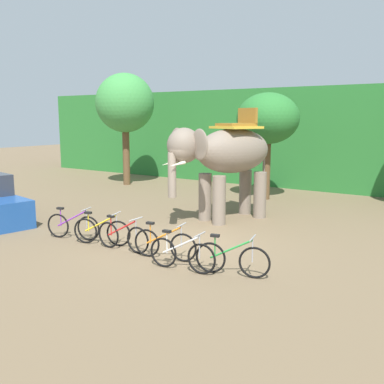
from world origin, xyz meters
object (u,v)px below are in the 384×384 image
at_px(bike_red, 123,236).
at_px(bike_green, 232,259).
at_px(tree_far_right, 125,104).
at_px(bike_yellow, 102,231).
at_px(tree_center, 268,119).
at_px(bike_white, 182,254).
at_px(elephant, 226,156).
at_px(bike_purple, 73,226).
at_px(bike_orange, 165,244).

relative_size(bike_red, bike_green, 1.02).
xyz_separation_m(tree_far_right, bike_yellow, (7.01, -8.70, -3.77)).
relative_size(tree_center, bike_yellow, 2.73).
relative_size(bike_white, bike_green, 1.02).
distance_m(bike_red, bike_white, 2.21).
bearing_deg(tree_center, elephant, -83.32).
relative_size(tree_center, bike_white, 2.63).
bearing_deg(tree_far_right, bike_red, -48.17).
bearing_deg(tree_far_right, elephant, -26.81).
height_order(tree_center, bike_purple, tree_center).
relative_size(tree_center, bike_orange, 2.65).
relative_size(tree_far_right, bike_green, 3.39).
xyz_separation_m(tree_center, bike_purple, (-1.90, -8.95, -3.00)).
relative_size(elephant, bike_white, 2.46).
relative_size(tree_far_right, bike_orange, 3.36).
relative_size(bike_yellow, bike_white, 0.96).
height_order(tree_center, elephant, tree_center).
height_order(tree_center, bike_red, tree_center).
distance_m(bike_purple, bike_yellow, 1.11).
bearing_deg(bike_red, bike_yellow, 174.35).
bearing_deg(bike_white, bike_green, 17.82).
xyz_separation_m(elephant, bike_yellow, (-1.31, -4.50, -1.82)).
xyz_separation_m(bike_yellow, bike_orange, (2.20, -0.03, 0.00)).
height_order(tree_center, bike_orange, tree_center).
relative_size(bike_yellow, bike_green, 0.98).
bearing_deg(bike_white, bike_yellow, 171.13).
bearing_deg(elephant, bike_purple, -118.02).
xyz_separation_m(tree_far_right, bike_red, (7.86, -8.78, -3.77)).
distance_m(tree_far_right, bike_purple, 11.20).
height_order(bike_purple, bike_yellow, same).
xyz_separation_m(bike_red, bike_orange, (1.34, 0.05, 0.00)).
xyz_separation_m(tree_far_right, elephant, (8.31, -4.20, -1.95)).
distance_m(elephant, bike_yellow, 5.02).
distance_m(bike_purple, bike_green, 5.25).
xyz_separation_m(bike_orange, bike_green, (1.94, -0.09, 0.00)).
bearing_deg(bike_orange, tree_far_right, 136.52).
bearing_deg(bike_orange, bike_red, -177.75).
distance_m(tree_center, bike_yellow, 9.43).
bearing_deg(tree_far_right, bike_white, -42.41).
distance_m(tree_center, elephant, 4.59).
bearing_deg(tree_center, bike_purple, -101.99).
distance_m(tree_center, bike_orange, 9.53).
bearing_deg(bike_orange, bike_purple, -179.78).
height_order(bike_yellow, bike_orange, same).
bearing_deg(bike_white, elephant, 109.14).
relative_size(bike_orange, bike_green, 1.01).
relative_size(elephant, bike_red, 2.46).
bearing_deg(bike_purple, bike_white, -5.91).
relative_size(tree_far_right, elephant, 1.35).
xyz_separation_m(bike_purple, bike_green, (5.25, -0.07, 0.00)).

